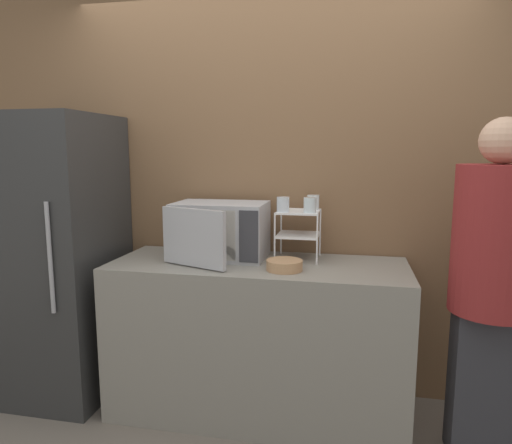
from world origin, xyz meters
name	(u,v)px	position (x,y,z in m)	size (l,w,h in m)	color
ground_plane	(246,442)	(0.00, 0.00, 0.00)	(12.00, 12.00, 0.00)	#6B6056
wall_back	(269,191)	(0.00, 0.69, 1.30)	(8.00, 0.06, 2.60)	brown
counter	(258,338)	(0.00, 0.33, 0.46)	(1.71, 0.65, 0.91)	gray
microwave	(219,230)	(-0.26, 0.41, 1.08)	(0.56, 0.54, 0.34)	#ADADB2
dish_rack	(298,224)	(0.21, 0.48, 1.12)	(0.25, 0.26, 0.29)	white
glass_front_left	(283,204)	(0.13, 0.40, 1.25)	(0.07, 0.07, 0.09)	silver
glass_back_right	(313,202)	(0.29, 0.55, 1.25)	(0.07, 0.07, 0.09)	silver
glass_front_right	(310,205)	(0.29, 0.40, 1.25)	(0.07, 0.07, 0.09)	silver
bowl	(284,265)	(0.17, 0.20, 0.94)	(0.20, 0.20, 0.06)	#AD7F56
person	(493,277)	(1.20, 0.14, 0.95)	(0.40, 0.40, 1.71)	#2D2D33
refrigerator	(59,258)	(-1.28, 0.31, 0.89)	(0.66, 0.71, 1.77)	#2D2D2D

